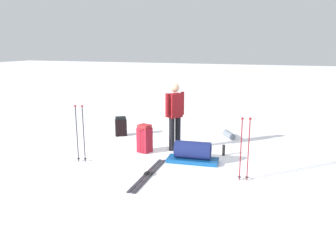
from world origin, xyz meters
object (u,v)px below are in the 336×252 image
backpack_bright (121,126)px  ski_poles_planted_far (245,146)px  skier_standing (175,113)px  ski_poles_planted_near (80,131)px  backpack_large_dark (145,139)px  gear_sled (193,153)px  thermos_bottle (224,150)px  ski_pair_near (149,174)px  sleeping_mat_rolled (229,135)px

backpack_bright → ski_poles_planted_far: bearing=150.4°
skier_standing → ski_poles_planted_near: 2.35m
backpack_large_dark → ski_poles_planted_far: bearing=158.8°
ski_poles_planted_far → gear_sled: (1.24, -0.68, -0.48)m
ski_poles_planted_far → thermos_bottle: 1.66m
skier_standing → ski_pair_near: 2.06m
backpack_large_dark → gear_sled: backpack_large_dark is taller
backpack_large_dark → ski_poles_planted_far: 2.79m
ski_pair_near → sleeping_mat_rolled: (-1.04, -3.45, 0.08)m
backpack_large_dark → sleeping_mat_rolled: size_ratio=1.27×
skier_standing → sleeping_mat_rolled: size_ratio=3.09×
gear_sled → backpack_large_dark: bearing=-13.5°
sleeping_mat_rolled → thermos_bottle: size_ratio=2.12×
ski_pair_near → ski_poles_planted_far: ski_poles_planted_far is taller
ski_poles_planted_near → backpack_bright: bearing=-84.6°
ski_pair_near → sleeping_mat_rolled: size_ratio=3.45×
ski_poles_planted_near → ski_poles_planted_far: size_ratio=1.03×
backpack_large_dark → ski_poles_planted_near: size_ratio=0.53×
ski_poles_planted_near → gear_sled: (-2.42, -0.83, -0.51)m
ski_poles_planted_near → ski_poles_planted_far: (-3.65, -0.15, -0.02)m
thermos_bottle → ski_poles_planted_near: bearing=27.6°
gear_sled → thermos_bottle: 0.93m
ski_pair_near → backpack_bright: (2.00, -2.60, 0.26)m
backpack_bright → ski_poles_planted_near: (-0.22, 2.35, 0.45)m
ski_poles_planted_near → thermos_bottle: 3.42m
ski_pair_near → thermos_bottle: size_ratio=7.29×
gear_sled → ski_poles_planted_far: bearing=151.4°
ski_poles_planted_near → thermos_bottle: (-2.99, -1.56, -0.60)m
ski_poles_planted_near → sleeping_mat_rolled: size_ratio=2.39×
skier_standing → backpack_bright: (1.94, -0.77, -0.68)m
ski_pair_near → backpack_large_dark: backpack_large_dark is taller
ski_pair_near → backpack_bright: 3.29m
ski_poles_planted_far → backpack_bright: bearing=-29.6°
ski_poles_planted_near → sleeping_mat_rolled: bearing=-131.4°
skier_standing → sleeping_mat_rolled: 2.14m
skier_standing → backpack_large_dark: (0.64, 0.44, -0.61)m
ski_poles_planted_near → ski_poles_planted_far: 3.66m
skier_standing → backpack_large_dark: size_ratio=2.43×
backpack_large_dark → gear_sled: (-1.34, 0.32, -0.12)m
backpack_bright → ski_poles_planted_near: size_ratio=0.43×
ski_poles_planted_far → thermos_bottle: bearing=-64.6°
backpack_bright → ski_poles_planted_far: ski_poles_planted_far is taller
ski_poles_planted_far → thermos_bottle: ski_poles_planted_far is taller
ski_pair_near → skier_standing: bearing=-88.1°
ski_poles_planted_near → skier_standing: bearing=-137.3°
ski_poles_planted_far → gear_sled: bearing=-28.6°
ski_poles_planted_near → sleeping_mat_rolled: 4.31m
skier_standing → ski_pair_near: (-0.06, 1.83, -0.94)m
skier_standing → backpack_bright: skier_standing is taller
backpack_large_dark → sleeping_mat_rolled: backpack_large_dark is taller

